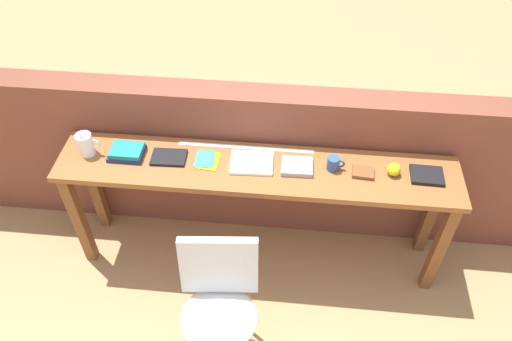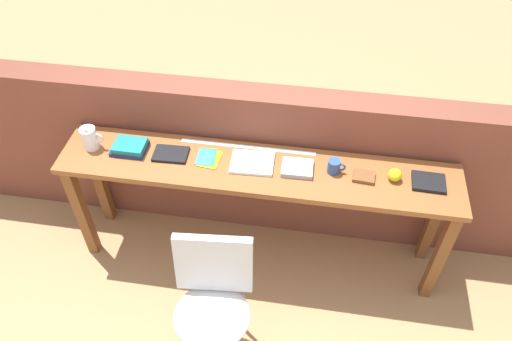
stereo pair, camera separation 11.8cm
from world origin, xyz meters
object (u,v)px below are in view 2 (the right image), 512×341
(pamphlet_pile_colourful, at_px, (208,158))
(book_repair_rightmost, at_px, (429,182))
(book_stack_leftmost, at_px, (130,147))
(mug, at_px, (334,166))
(pitcher_white, at_px, (90,138))
(magazine_cycling, at_px, (171,154))
(leather_journal_brown, at_px, (364,177))
(sports_ball_small, at_px, (395,175))
(chair_white_moulded, at_px, (213,298))
(book_open_centre, at_px, (252,163))

(pamphlet_pile_colourful, height_order, book_repair_rightmost, book_repair_rightmost)
(book_stack_leftmost, height_order, mug, mug)
(pitcher_white, xyz_separation_m, magazine_cycling, (0.52, 0.00, -0.07))
(magazine_cycling, relative_size, leather_journal_brown, 1.65)
(pitcher_white, distance_m, book_stack_leftmost, 0.25)
(book_stack_leftmost, xyz_separation_m, magazine_cycling, (0.27, -0.01, -0.02))
(book_stack_leftmost, height_order, sports_ball_small, sports_ball_small)
(mug, xyz_separation_m, leather_journal_brown, (0.18, -0.03, -0.03))
(chair_white_moulded, bearing_deg, book_open_centre, 81.85)
(leather_journal_brown, height_order, sports_ball_small, sports_ball_small)
(magazine_cycling, height_order, pamphlet_pile_colourful, magazine_cycling)
(book_open_centre, bearing_deg, leather_journal_brown, -3.99)
(mug, xyz_separation_m, book_repair_rightmost, (0.56, -0.01, -0.03))
(chair_white_moulded, relative_size, pitcher_white, 4.85)
(mug, bearing_deg, book_stack_leftmost, -179.73)
(magazine_cycling, xyz_separation_m, sports_ball_small, (1.38, -0.00, 0.03))
(pamphlet_pile_colourful, bearing_deg, book_stack_leftmost, -179.79)
(chair_white_moulded, bearing_deg, book_stack_leftmost, 131.97)
(pamphlet_pile_colourful, height_order, leather_journal_brown, leather_journal_brown)
(book_repair_rightmost, bearing_deg, chair_white_moulded, -145.69)
(pamphlet_pile_colourful, xyz_separation_m, book_open_centre, (0.28, -0.01, 0.00))
(leather_journal_brown, distance_m, sports_ball_small, 0.18)
(book_stack_leftmost, height_order, leather_journal_brown, book_stack_leftmost)
(chair_white_moulded, xyz_separation_m, pitcher_white, (-0.93, 0.75, 0.43))
(pamphlet_pile_colourful, height_order, mug, mug)
(pitcher_white, relative_size, magazine_cycling, 0.85)
(chair_white_moulded, relative_size, book_open_centre, 3.38)
(chair_white_moulded, bearing_deg, leather_journal_brown, 42.99)
(book_stack_leftmost, distance_m, leather_journal_brown, 1.47)
(sports_ball_small, bearing_deg, magazine_cycling, 179.96)
(chair_white_moulded, bearing_deg, pitcher_white, 141.19)
(book_open_centre, bearing_deg, chair_white_moulded, -100.62)
(pitcher_white, height_order, magazine_cycling, pitcher_white)
(pamphlet_pile_colourful, bearing_deg, book_open_centre, -1.07)
(pitcher_white, bearing_deg, leather_journal_brown, -0.43)
(book_open_centre, distance_m, book_repair_rightmost, 1.06)
(book_stack_leftmost, xyz_separation_m, leather_journal_brown, (1.47, -0.02, -0.02))
(sports_ball_small, bearing_deg, book_open_centre, 179.82)
(book_open_centre, xyz_separation_m, leather_journal_brown, (0.68, -0.02, 0.00))
(chair_white_moulded, bearing_deg, pamphlet_pile_colourful, 102.82)
(book_open_centre, height_order, book_repair_rightmost, book_repair_rightmost)
(book_open_centre, bearing_deg, mug, -1.39)
(leather_journal_brown, bearing_deg, pamphlet_pile_colourful, -176.75)
(book_stack_leftmost, distance_m, book_repair_rightmost, 1.85)
(magazine_cycling, bearing_deg, book_repair_rightmost, -2.08)
(book_stack_leftmost, relative_size, book_repair_rightmost, 1.11)
(leather_journal_brown, bearing_deg, book_open_centre, -176.89)
(book_repair_rightmost, bearing_deg, pamphlet_pile_colourful, -178.70)
(sports_ball_small, bearing_deg, book_repair_rightmost, -0.26)
(book_open_centre, relative_size, sports_ball_small, 3.23)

